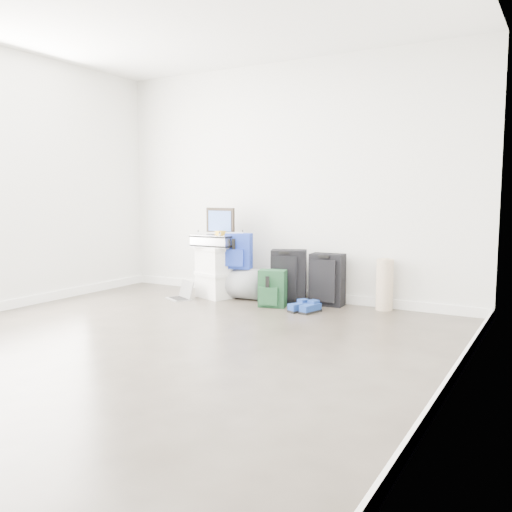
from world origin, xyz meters
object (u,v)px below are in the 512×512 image
Objects in this scene: boxes_stack at (216,272)px; carry_on at (327,280)px; large_suitcase at (288,277)px; briefcase at (216,241)px; laptop at (182,295)px; duffel_bag at (240,283)px.

carry_on is (1.31, 0.22, -0.02)m from boxes_stack.
boxes_stack is 1.01× the size of large_suitcase.
carry_on is (1.31, 0.22, -0.39)m from briefcase.
carry_on is at bearing -8.90° from large_suitcase.
large_suitcase is at bearing -170.35° from carry_on.
briefcase is 0.74m from laptop.
large_suitcase is at bearing -0.72° from duffel_bag.
boxes_stack is at bearing -0.75° from briefcase.
boxes_stack is 1.05× the size of duffel_bag.
boxes_stack is 0.90m from large_suitcase.
briefcase reaches higher than carry_on.
boxes_stack is at bearing -174.29° from carry_on.
boxes_stack reaches higher than carry_on.
laptop is at bearing -114.78° from boxes_stack.
briefcase reaches higher than laptop.
briefcase reaches higher than boxes_stack.
laptop is at bearing -148.24° from duffel_bag.
large_suitcase is 0.43m from carry_on.
laptop is (-0.28, -0.29, -0.62)m from briefcase.
briefcase is at bearing -174.29° from carry_on.
carry_on reaches higher than duffel_bag.
briefcase is at bearing -161.14° from boxes_stack.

